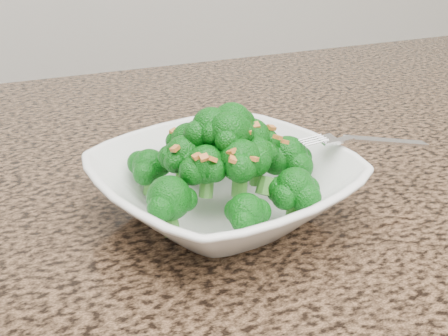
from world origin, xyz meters
name	(u,v)px	position (x,y,z in m)	size (l,w,h in m)	color
granite_counter	(220,207)	(0.00, 0.30, 0.89)	(1.64, 1.04, 0.03)	brown
bowl	(224,186)	(-0.01, 0.26, 0.93)	(0.24, 0.24, 0.06)	white
broccoli_pile	(224,123)	(-0.01, 0.26, 1.00)	(0.21, 0.21, 0.07)	#0B650F
garlic_topping	(224,82)	(-0.01, 0.26, 1.04)	(0.13, 0.13, 0.01)	orange
fork	(346,140)	(0.12, 0.25, 0.97)	(0.17, 0.03, 0.01)	silver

